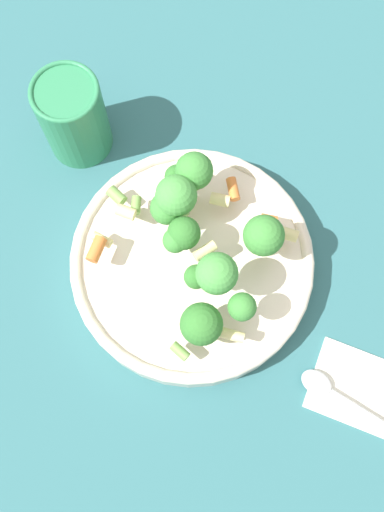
{
  "coord_description": "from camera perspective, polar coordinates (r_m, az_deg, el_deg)",
  "views": [
    {
      "loc": [
        0.01,
        -0.19,
        0.7
      ],
      "look_at": [
        0.0,
        0.0,
        0.05
      ],
      "focal_mm": 42.0,
      "sensor_mm": 36.0,
      "label": 1
    }
  ],
  "objects": [
    {
      "name": "ground_plane",
      "position": [
        0.72,
        0.0,
        -1.2
      ],
      "size": [
        3.0,
        3.0,
        0.0
      ],
      "primitive_type": "plane",
      "color": "#2D6066"
    },
    {
      "name": "bowl",
      "position": [
        0.7,
        0.0,
        -0.71
      ],
      "size": [
        0.28,
        0.28,
        0.04
      ],
      "color": "beige",
      "rests_on": "ground_plane"
    },
    {
      "name": "pasta_salad",
      "position": [
        0.64,
        0.89,
        1.64
      ],
      "size": [
        0.24,
        0.22,
        0.09
      ],
      "color": "#8CB766",
      "rests_on": "bowl"
    },
    {
      "name": "cup",
      "position": [
        0.75,
        -11.25,
        12.89
      ],
      "size": [
        0.08,
        0.08,
        0.12
      ],
      "color": "#2D7F51",
      "rests_on": "ground_plane"
    },
    {
      "name": "napkin",
      "position": [
        0.72,
        16.5,
        -12.35
      ],
      "size": [
        0.15,
        0.12,
        0.01
      ],
      "color": "white",
      "rests_on": "ground_plane"
    },
    {
      "name": "spoon",
      "position": [
        0.71,
        14.38,
        -13.16
      ],
      "size": [
        0.16,
        0.1,
        0.01
      ],
      "rotation": [
        0.0,
        0.0,
        8.89
      ],
      "color": "silver",
      "rests_on": "napkin"
    }
  ]
}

